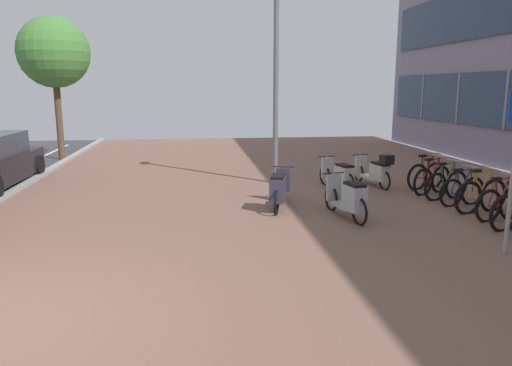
% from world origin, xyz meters
% --- Properties ---
extents(ground, '(21.00, 40.00, 0.13)m').
position_xyz_m(ground, '(1.43, 0.00, -0.02)').
color(ground, '#322F34').
extents(bicycle_rack_02, '(1.32, 0.49, 0.96)m').
position_xyz_m(bicycle_rack_02, '(8.29, 3.46, 0.34)').
color(bicycle_rack_02, black).
rests_on(bicycle_rack_02, ground).
extents(bicycle_rack_03, '(1.42, 0.50, 1.03)m').
position_xyz_m(bicycle_rack_03, '(8.26, 4.08, 0.36)').
color(bicycle_rack_03, black).
rests_on(bicycle_rack_03, ground).
extents(bicycle_rack_04, '(1.27, 0.47, 0.93)m').
position_xyz_m(bicycle_rack_04, '(8.20, 4.71, 0.33)').
color(bicycle_rack_04, black).
rests_on(bicycle_rack_04, ground).
extents(bicycle_rack_05, '(1.33, 0.53, 0.98)m').
position_xyz_m(bicycle_rack_05, '(8.15, 5.33, 0.34)').
color(bicycle_rack_05, black).
rests_on(bicycle_rack_05, ground).
extents(bicycle_rack_06, '(1.30, 0.65, 0.99)m').
position_xyz_m(bicycle_rack_06, '(8.12, 5.95, 0.35)').
color(bicycle_rack_06, black).
rests_on(bicycle_rack_06, ground).
extents(bicycle_rack_07, '(1.29, 0.58, 0.99)m').
position_xyz_m(bicycle_rack_07, '(8.28, 6.58, 0.35)').
color(bicycle_rack_07, black).
rests_on(bicycle_rack_07, ground).
extents(scooter_near, '(0.63, 1.76, 0.87)m').
position_xyz_m(scooter_near, '(5.28, 3.95, 0.42)').
color(scooter_near, black).
rests_on(scooter_near, ground).
extents(scooter_mid, '(0.69, 1.70, 0.83)m').
position_xyz_m(scooter_mid, '(5.94, 6.68, 0.39)').
color(scooter_mid, black).
rests_on(scooter_mid, ground).
extents(scooter_far, '(0.78, 1.79, 0.86)m').
position_xyz_m(scooter_far, '(4.04, 4.94, 0.43)').
color(scooter_far, black).
rests_on(scooter_far, ground).
extents(scooter_extra, '(0.68, 1.81, 0.95)m').
position_xyz_m(scooter_extra, '(7.06, 7.00, 0.43)').
color(scooter_extra, black).
rests_on(scooter_extra, ground).
extents(lamp_post, '(0.20, 0.52, 5.72)m').
position_xyz_m(lamp_post, '(4.45, 7.84, 3.18)').
color(lamp_post, slate).
rests_on(lamp_post, ground).
extents(street_tree, '(2.52, 2.52, 5.12)m').
position_xyz_m(street_tree, '(-2.66, 13.28, 3.84)').
color(street_tree, brown).
rests_on(street_tree, ground).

